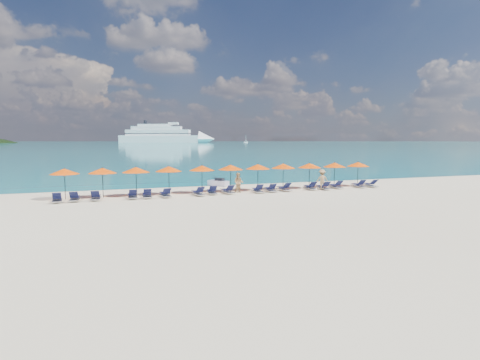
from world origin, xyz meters
name	(u,v)px	position (x,y,z in m)	size (l,w,h in m)	color
ground	(254,201)	(0.00, 0.00, 0.00)	(1400.00, 1400.00, 0.00)	beige
sea	(102,142)	(0.00, 660.00, 0.01)	(1600.00, 1300.00, 0.01)	#1FA9B2
cruise_ship	(168,136)	(87.05, 548.99, 9.83)	(133.16, 73.63, 37.79)	white
sailboat_near	(183,142)	(112.93, 566.94, 1.11)	(5.92, 1.97, 10.86)	white
sailboat_far	(246,142)	(188.05, 501.88, 1.04)	(5.53, 1.84, 10.14)	white
jetski	(218,183)	(0.30, 9.76, 0.30)	(1.76, 2.15, 0.73)	#B9B5D3
beachgoer_a	(238,183)	(0.48, 4.74, 0.80)	(0.58, 0.38, 1.60)	tan
beachgoer_b	(239,183)	(0.45, 4.58, 0.82)	(0.79, 0.46, 1.63)	tan
beachgoer_c	(322,180)	(7.80, 3.92, 0.88)	(1.14, 0.53, 1.77)	tan
umbrella_0	(64,171)	(-12.52, 5.39, 2.02)	(2.10, 2.10, 2.28)	black
umbrella_1	(102,171)	(-9.95, 5.30, 2.02)	(2.10, 2.10, 2.28)	black
umbrella_2	(136,170)	(-7.54, 5.30, 2.02)	(2.10, 2.10, 2.28)	black
umbrella_3	(169,169)	(-5.05, 5.37, 2.02)	(2.10, 2.10, 2.28)	black
umbrella_4	(202,168)	(-2.38, 5.43, 2.02)	(2.10, 2.10, 2.28)	black
umbrella_5	(231,167)	(0.07, 5.48, 2.02)	(2.10, 2.10, 2.28)	black
umbrella_6	(258,167)	(2.49, 5.44, 2.02)	(2.10, 2.10, 2.28)	black
umbrella_7	(283,166)	(4.85, 5.43, 2.02)	(2.10, 2.10, 2.28)	black
umbrella_8	(309,166)	(7.33, 5.29, 2.02)	(2.10, 2.10, 2.28)	black
umbrella_9	(335,165)	(9.93, 5.33, 2.02)	(2.10, 2.10, 2.28)	black
umbrella_10	(358,164)	(12.52, 5.42, 2.02)	(2.10, 2.10, 2.28)	black
lounger_0	(57,199)	(-12.96, 4.01, 0.24)	(0.73, 1.74, 0.66)	silver
lounger_1	(75,198)	(-11.85, 4.15, 0.24)	(0.72, 1.73, 0.66)	silver
lounger_2	(96,197)	(-10.46, 4.13, 0.24)	(0.75, 1.74, 0.66)	silver
lounger_3	(132,196)	(-7.95, 4.05, 0.24)	(0.62, 1.70, 0.66)	silver
lounger_4	(147,195)	(-6.91, 4.01, 0.24)	(0.71, 1.73, 0.66)	silver
lounger_5	(165,194)	(-5.57, 4.00, 0.24)	(0.73, 1.74, 0.66)	silver
lounger_6	(198,193)	(-3.07, 4.00, 0.24)	(0.79, 1.75, 0.66)	silver
lounger_7	(212,191)	(-1.88, 4.34, 0.24)	(0.78, 1.75, 0.66)	silver
lounger_8	(227,191)	(-0.60, 4.28, 0.24)	(0.79, 1.76, 0.66)	silver
lounger_9	(258,190)	(1.87, 3.99, 0.24)	(0.79, 1.76, 0.66)	silver
lounger_10	(270,189)	(3.06, 4.14, 0.24)	(0.76, 1.75, 0.66)	silver
lounger_11	(284,188)	(4.38, 4.28, 0.24)	(0.72, 1.73, 0.66)	silver
lounger_12	(310,187)	(6.90, 4.34, 0.24)	(0.76, 1.74, 0.66)	silver
lounger_13	(323,187)	(8.02, 4.03, 0.24)	(0.73, 1.74, 0.66)	silver
lounger_14	(336,186)	(9.45, 4.34, 0.24)	(0.67, 1.72, 0.66)	silver
lounger_15	(359,185)	(11.79, 4.26, 0.24)	(0.76, 1.74, 0.66)	silver
lounger_16	(370,185)	(12.90, 4.10, 0.24)	(0.70, 1.73, 0.66)	silver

